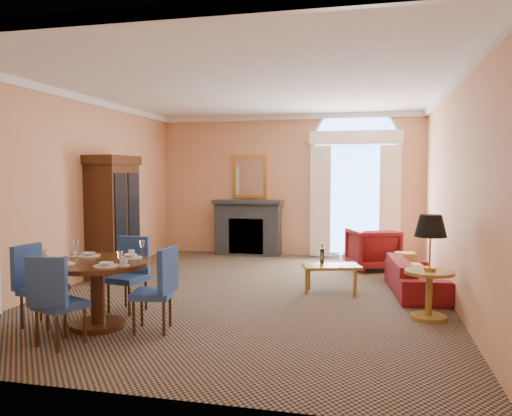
% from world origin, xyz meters
% --- Properties ---
extents(ground, '(7.50, 7.50, 0.00)m').
position_xyz_m(ground, '(0.00, 0.00, 0.00)').
color(ground, '#12193A').
rests_on(ground, ground).
extents(room_envelope, '(6.04, 7.52, 3.45)m').
position_xyz_m(room_envelope, '(-0.03, 0.67, 2.51)').
color(room_envelope, '#E59E6D').
rests_on(room_envelope, ground).
extents(armoire, '(0.63, 1.12, 2.19)m').
position_xyz_m(armoire, '(-2.72, 0.71, 1.06)').
color(armoire, '#341A0B').
rests_on(armoire, ground).
extents(dining_table, '(1.30, 1.30, 1.01)m').
position_xyz_m(dining_table, '(-1.36, -2.13, 0.60)').
color(dining_table, '#341A0B').
rests_on(dining_table, ground).
extents(dining_chair_north, '(0.53, 0.53, 1.00)m').
position_xyz_m(dining_chair_north, '(-1.34, -1.31, 0.57)').
color(dining_chair_north, navy).
rests_on(dining_chair_north, ground).
extents(dining_chair_south, '(0.57, 0.57, 1.00)m').
position_xyz_m(dining_chair_south, '(-1.43, -2.89, 0.57)').
color(dining_chair_south, navy).
rests_on(dining_chair_south, ground).
extents(dining_chair_east, '(0.52, 0.52, 1.00)m').
position_xyz_m(dining_chair_east, '(-0.56, -2.11, 0.57)').
color(dining_chair_east, navy).
rests_on(dining_chair_east, ground).
extents(dining_chair_west, '(0.49, 0.47, 1.00)m').
position_xyz_m(dining_chair_west, '(-2.14, -2.23, 0.57)').
color(dining_chair_west, navy).
rests_on(dining_chair_west, ground).
extents(sofa, '(0.90, 1.90, 0.54)m').
position_xyz_m(sofa, '(2.55, 0.55, 0.27)').
color(sofa, maroon).
rests_on(sofa, ground).
extents(armchair, '(1.12, 1.13, 0.80)m').
position_xyz_m(armchair, '(1.89, 2.39, 0.40)').
color(armchair, maroon).
rests_on(armchair, ground).
extents(coffee_table, '(0.98, 0.72, 0.76)m').
position_xyz_m(coffee_table, '(1.25, 0.28, 0.41)').
color(coffee_table, olive).
rests_on(coffee_table, ground).
extents(side_table, '(0.62, 0.62, 1.32)m').
position_xyz_m(side_table, '(2.60, -0.82, 0.85)').
color(side_table, olive).
rests_on(side_table, ground).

